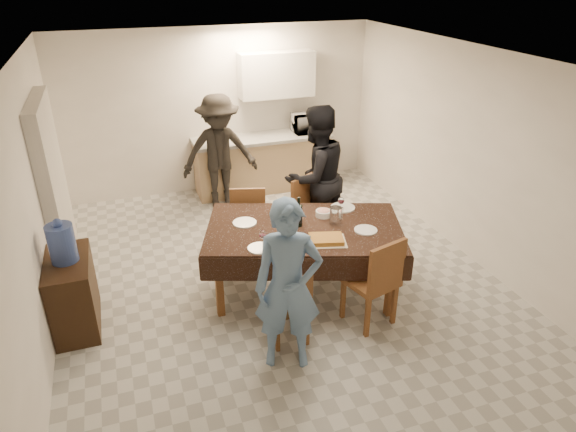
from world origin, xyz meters
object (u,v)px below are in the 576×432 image
at_px(microwave, 310,123).
at_px(console, 73,293).
at_px(dining_table, 304,230).
at_px(water_jug, 62,243).
at_px(wine_bottle, 299,212).
at_px(savoury_tart, 326,239).
at_px(water_pitcher, 336,216).
at_px(person_kitchen, 220,153).
at_px(person_near, 288,287).
at_px(person_far, 316,177).

bearing_deg(microwave, console, 37.65).
relative_size(dining_table, water_jug, 6.18).
height_order(wine_bottle, savoury_tart, wine_bottle).
height_order(water_jug, water_pitcher, water_jug).
xyz_separation_m(savoury_tart, person_kitchen, (-0.49, 2.96, 0.02)).
distance_m(wine_bottle, microwave, 3.25).
distance_m(wine_bottle, water_pitcher, 0.42).
height_order(water_pitcher, person_near, person_near).
xyz_separation_m(wine_bottle, savoury_tart, (0.15, -0.43, -0.15)).
height_order(wine_bottle, person_kitchen, person_kitchen).
relative_size(dining_table, wine_bottle, 7.05).
bearing_deg(dining_table, person_near, -98.74).
relative_size(console, savoury_tart, 2.07).
relative_size(wine_bottle, microwave, 0.62).
bearing_deg(console, dining_table, -4.10).
bearing_deg(person_far, savoury_tart, 54.78).
bearing_deg(savoury_tart, person_kitchen, 99.41).
xyz_separation_m(water_jug, savoury_tart, (2.57, -0.56, -0.13)).
height_order(console, savoury_tart, savoury_tart).
distance_m(dining_table, console, 2.51).
bearing_deg(person_far, wine_bottle, 41.28).
relative_size(dining_table, person_near, 1.44).
relative_size(dining_table, console, 2.84).
distance_m(water_pitcher, person_kitchen, 2.73).
distance_m(savoury_tart, person_near, 0.93).
relative_size(dining_table, microwave, 4.40).
distance_m(savoury_tart, microwave, 3.60).
height_order(water_jug, microwave, microwave).
distance_m(water_jug, person_far, 3.14).
height_order(microwave, person_near, person_near).
bearing_deg(person_far, water_jug, -1.64).
xyz_separation_m(console, person_near, (1.92, -1.23, 0.45)).
relative_size(water_jug, water_pitcher, 1.91).
xyz_separation_m(savoury_tart, microwave, (1.13, 3.41, 0.20)).
xyz_separation_m(water_jug, wine_bottle, (2.42, -0.13, 0.02)).
bearing_deg(savoury_tart, water_pitcher, 52.85).
relative_size(water_jug, person_near, 0.23).
distance_m(console, person_kitchen, 3.22).
bearing_deg(person_near, person_far, 79.84).
distance_m(person_near, person_far, 2.37).
relative_size(console, microwave, 1.55).
distance_m(water_jug, wine_bottle, 2.42).
xyz_separation_m(console, wine_bottle, (2.42, -0.13, 0.61)).
relative_size(water_pitcher, person_kitchen, 0.12).
height_order(microwave, person_kitchen, person_kitchen).
relative_size(dining_table, person_kitchen, 1.38).
relative_size(savoury_tart, person_kitchen, 0.23).
xyz_separation_m(console, water_pitcher, (2.82, -0.23, 0.54)).
relative_size(water_pitcher, person_near, 0.12).
height_order(console, water_jug, water_jug).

